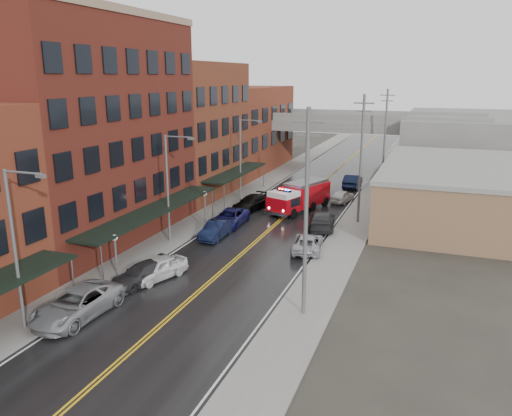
% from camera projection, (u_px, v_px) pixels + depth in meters
% --- Properties ---
extents(road, '(11.00, 160.00, 0.02)m').
position_uv_depth(road, '(269.00, 230.00, 45.25)').
color(road, black).
rests_on(road, ground).
extents(sidewalk_left, '(3.00, 160.00, 0.15)m').
position_uv_depth(sidewalk_left, '(197.00, 222.00, 47.67)').
color(sidewalk_left, slate).
rests_on(sidewalk_left, ground).
extents(sidewalk_right, '(3.00, 160.00, 0.15)m').
position_uv_depth(sidewalk_right, '(350.00, 238.00, 42.81)').
color(sidewalk_right, slate).
rests_on(sidewalk_right, ground).
extents(curb_left, '(0.30, 160.00, 0.15)m').
position_uv_depth(curb_left, '(213.00, 223.00, 47.12)').
color(curb_left, gray).
rests_on(curb_left, ground).
extents(curb_right, '(0.30, 160.00, 0.15)m').
position_uv_depth(curb_right, '(331.00, 236.00, 43.35)').
color(curb_right, gray).
rests_on(curb_right, ground).
extents(brick_building_b, '(9.00, 20.00, 18.00)m').
position_uv_depth(brick_building_b, '(90.00, 133.00, 41.02)').
color(brick_building_b, '#501715').
rests_on(brick_building_b, ground).
extents(brick_building_c, '(9.00, 15.00, 15.00)m').
position_uv_depth(brick_building_c, '(189.00, 130.00, 57.28)').
color(brick_building_c, brown).
rests_on(brick_building_c, ground).
extents(brick_building_far, '(9.00, 20.00, 12.00)m').
position_uv_depth(brick_building_far, '(245.00, 129.00, 73.54)').
color(brick_building_far, brown).
rests_on(brick_building_far, ground).
extents(tan_building, '(14.00, 22.00, 5.00)m').
position_uv_depth(tan_building, '(458.00, 194.00, 48.36)').
color(tan_building, brown).
rests_on(tan_building, ground).
extents(right_far_block, '(18.00, 30.00, 8.00)m').
position_uv_depth(right_far_block, '(469.00, 142.00, 74.52)').
color(right_far_block, slate).
rests_on(right_far_block, ground).
extents(awning_1, '(2.60, 18.00, 3.09)m').
position_uv_depth(awning_1, '(155.00, 210.00, 40.63)').
color(awning_1, black).
rests_on(awning_1, ground).
extents(awning_2, '(2.60, 13.00, 3.09)m').
position_uv_depth(awning_2, '(236.00, 172.00, 56.51)').
color(awning_2, black).
rests_on(awning_2, ground).
extents(globe_lamp_1, '(0.44, 0.44, 3.12)m').
position_uv_depth(globe_lamp_1, '(115.00, 246.00, 34.09)').
color(globe_lamp_1, '#59595B').
rests_on(globe_lamp_1, ground).
extents(globe_lamp_2, '(0.44, 0.44, 3.12)m').
position_uv_depth(globe_lamp_2, '(205.00, 200.00, 46.79)').
color(globe_lamp_2, '#59595B').
rests_on(globe_lamp_2, ground).
extents(street_lamp_0, '(2.64, 0.22, 9.00)m').
position_uv_depth(street_lamp_0, '(17.00, 241.00, 26.14)').
color(street_lamp_0, '#59595B').
rests_on(street_lamp_0, ground).
extents(street_lamp_1, '(2.64, 0.22, 9.00)m').
position_uv_depth(street_lamp_1, '(170.00, 182.00, 40.66)').
color(street_lamp_1, '#59595B').
rests_on(street_lamp_1, ground).
extents(street_lamp_2, '(2.64, 0.22, 9.00)m').
position_uv_depth(street_lamp_2, '(242.00, 154.00, 55.17)').
color(street_lamp_2, '#59595B').
rests_on(street_lamp_2, ground).
extents(utility_pole_0, '(1.80, 0.24, 12.00)m').
position_uv_depth(utility_pole_0, '(306.00, 211.00, 27.63)').
color(utility_pole_0, '#59595B').
rests_on(utility_pole_0, ground).
extents(utility_pole_1, '(1.80, 0.24, 12.00)m').
position_uv_depth(utility_pole_1, '(361.00, 157.00, 45.77)').
color(utility_pole_1, '#59595B').
rests_on(utility_pole_1, ground).
extents(utility_pole_2, '(1.80, 0.24, 12.00)m').
position_uv_depth(utility_pole_2, '(385.00, 134.00, 63.92)').
color(utility_pole_2, '#59595B').
rests_on(utility_pole_2, ground).
extents(overpass, '(40.00, 10.00, 7.50)m').
position_uv_depth(overpass, '(340.00, 129.00, 72.75)').
color(overpass, slate).
rests_on(overpass, ground).
extents(fire_truck, '(5.16, 8.45, 2.94)m').
position_uv_depth(fire_truck, '(299.00, 196.00, 51.43)').
color(fire_truck, '#A40710').
rests_on(fire_truck, ground).
extents(parked_car_left_2, '(3.01, 6.09, 1.66)m').
position_uv_depth(parked_car_left_2, '(77.00, 304.00, 28.74)').
color(parked_car_left_2, gray).
rests_on(parked_car_left_2, ground).
extents(parked_car_left_3, '(3.34, 5.15, 1.39)m').
position_uv_depth(parked_car_left_3, '(142.00, 274.00, 33.49)').
color(parked_car_left_3, '#2C2B2E').
rests_on(parked_car_left_3, ground).
extents(parked_car_left_4, '(3.14, 4.76, 1.51)m').
position_uv_depth(parked_car_left_4, '(158.00, 268.00, 34.28)').
color(parked_car_left_4, white).
rests_on(parked_car_left_4, ground).
extents(parked_car_left_5, '(1.60, 4.51, 1.48)m').
position_uv_depth(parked_car_left_5, '(216.00, 230.00, 42.93)').
color(parked_car_left_5, black).
rests_on(parked_car_left_5, ground).
extents(parked_car_left_6, '(2.69, 5.48, 1.50)m').
position_uv_depth(parked_car_left_6, '(230.00, 218.00, 46.52)').
color(parked_car_left_6, '#161653').
rests_on(parked_car_left_6, ground).
extents(parked_car_left_7, '(3.22, 5.57, 1.52)m').
position_uv_depth(parked_car_left_7, '(251.00, 203.00, 51.91)').
color(parked_car_left_7, black).
rests_on(parked_car_left_7, ground).
extents(parked_car_right_0, '(2.99, 5.17, 1.36)m').
position_uv_depth(parked_car_right_0, '(307.00, 243.00, 39.76)').
color(parked_car_right_0, '#A0A2A8').
rests_on(parked_car_right_0, ground).
extents(parked_car_right_1, '(3.26, 5.96, 1.64)m').
position_uv_depth(parked_car_right_1, '(322.00, 220.00, 45.49)').
color(parked_car_right_1, '#29292B').
rests_on(parked_car_right_1, ground).
extents(parked_car_right_2, '(2.39, 4.23, 1.36)m').
position_uv_depth(parked_car_right_2, '(342.00, 196.00, 55.14)').
color(parked_car_right_2, silver).
rests_on(parked_car_right_2, ground).
extents(parked_car_right_3, '(1.79, 5.10, 1.68)m').
position_uv_depth(parked_car_right_3, '(353.00, 181.00, 62.25)').
color(parked_car_right_3, black).
rests_on(parked_car_right_3, ground).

